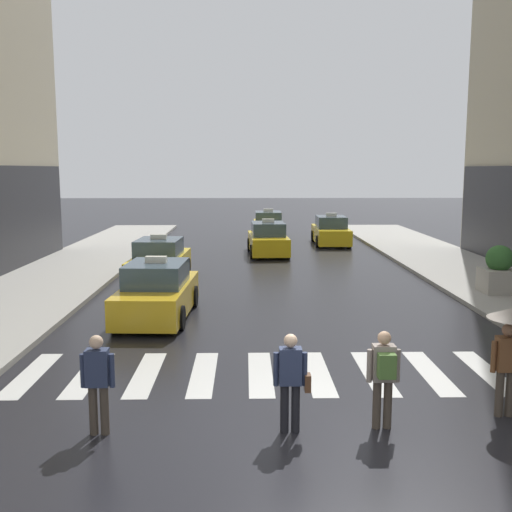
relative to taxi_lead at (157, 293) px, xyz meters
name	(u,v)px	position (x,y,z in m)	size (l,w,h in m)	color
ground_plane	(303,437)	(3.45, -7.82, -0.72)	(160.00, 160.00, 0.00)	black
crosswalk_markings	(289,373)	(3.45, -4.82, -0.72)	(11.30, 2.80, 0.01)	silver
taxi_lead	(157,293)	(0.00, 0.00, 0.00)	(2.09, 4.61, 1.80)	gold
taxi_second	(160,262)	(-0.76, 5.77, 0.00)	(2.08, 4.61, 1.80)	yellow
taxi_third	(268,240)	(3.68, 12.83, 0.00)	(2.08, 4.61, 1.80)	yellow
taxi_fourth	(331,232)	(7.41, 16.77, 0.00)	(1.98, 4.57, 1.80)	yellow
taxi_fifth	(268,226)	(3.99, 20.50, 0.00)	(1.97, 4.56, 1.80)	yellow
pedestrian_with_backpack	(384,372)	(4.79, -7.55, 0.25)	(0.55, 0.43, 1.65)	#473D33
pedestrian_with_handbag	(291,377)	(3.27, -7.65, 0.21)	(0.60, 0.24, 1.65)	black
pedestrian_plain_coat	(98,378)	(0.17, -7.67, 0.21)	(0.55, 0.24, 1.65)	#473D33
planter_mid_block	(499,271)	(11.03, 2.61, 0.15)	(1.10, 1.10, 1.60)	#A8A399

